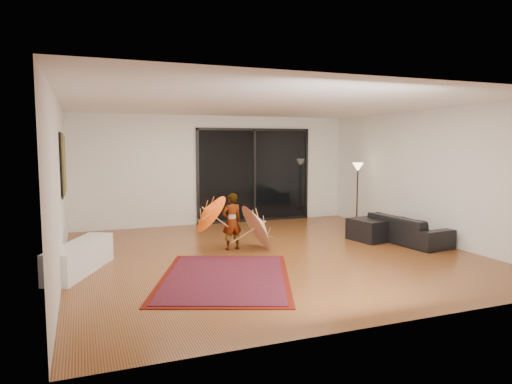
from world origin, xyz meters
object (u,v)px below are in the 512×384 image
sofa (405,229)px  ottoman (372,230)px  child (232,221)px  media_console (80,257)px

sofa → ottoman: 0.66m
ottoman → child: bearing=175.6°
media_console → child: bearing=37.5°
media_console → sofa: size_ratio=0.89×
sofa → child: 3.57m
media_console → sofa: 6.20m
sofa → child: child is taller
media_console → sofa: sofa is taller
media_console → child: size_ratio=1.56×
ottoman → sofa: bearing=-39.5°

